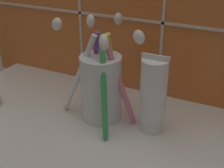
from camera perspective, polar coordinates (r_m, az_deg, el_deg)
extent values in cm
cube|color=silver|center=(51.69, 0.99, -9.75)|extent=(68.84, 31.49, 2.00)
cube|color=beige|center=(57.72, 7.65, 11.18)|extent=(78.84, 0.24, 0.50)
cylinder|color=silver|center=(52.37, -2.01, -0.70)|extent=(6.91, 6.91, 11.24)
cylinder|color=pink|center=(50.21, 1.45, 0.21)|extent=(5.84, 1.75, 14.15)
ellipsoid|color=white|center=(46.54, 4.95, 8.54)|extent=(2.50, 1.63, 2.64)
cylinder|color=yellow|center=(54.51, 0.15, 2.72)|extent=(1.64, 5.97, 14.60)
ellipsoid|color=white|center=(54.37, 1.16, 11.81)|extent=(1.58, 2.47, 2.64)
cylinder|color=purple|center=(53.54, -3.08, 2.37)|extent=(3.25, 2.88, 14.72)
ellipsoid|color=white|center=(52.00, -3.93, 11.41)|extent=(2.41, 2.30, 2.46)
cylinder|color=white|center=(52.60, -6.06, 1.74)|extent=(7.03, 1.41, 14.84)
ellipsoid|color=white|center=(51.40, -10.05, 10.72)|extent=(2.51, 1.47, 2.69)
cylinder|color=green|center=(47.75, -1.65, -0.59)|extent=(4.37, 6.40, 15.18)
ellipsoid|color=white|center=(41.23, -1.48, 7.65)|extent=(2.36, 2.73, 2.68)
cylinder|color=white|center=(51.58, 7.17, -7.21)|extent=(3.54, 3.54, 2.22)
cylinder|color=white|center=(48.43, 7.58, -1.15)|extent=(4.16, 4.16, 10.11)
cube|color=silver|center=(46.15, 7.98, 4.86)|extent=(4.37, 0.36, 0.80)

